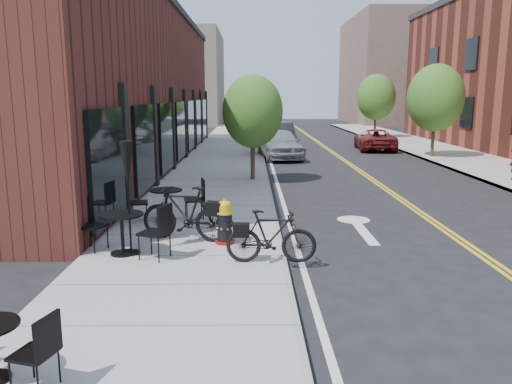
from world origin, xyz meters
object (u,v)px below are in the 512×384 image
object	(u,v)px
fire_hydrant	(225,222)
patio_umbrella	(127,174)
parked_car_c	(272,132)
parked_car_far	(375,140)
bistro_set_b	(122,228)
bicycle_right	(271,237)
bistro_set_c	(166,200)
parked_car_a	(280,143)
parked_car_b	(278,137)
bicycle_left	(185,213)

from	to	relation	value
fire_hydrant	patio_umbrella	distance (m)	2.25
fire_hydrant	parked_car_c	xyz separation A→B (m)	(2.02, 24.49, 0.13)
parked_car_far	bistro_set_b	bearing A→B (deg)	68.93
bicycle_right	parked_car_far	bearing A→B (deg)	-16.88
bistro_set_c	patio_umbrella	xyz separation A→B (m)	(-0.26, -2.69, 1.08)
bistro_set_b	parked_car_a	distance (m)	16.47
parked_car_b	parked_car_c	distance (m)	5.94
patio_umbrella	bistro_set_c	bearing A→B (deg)	84.56
bistro_set_b	patio_umbrella	size ratio (longest dim) A/B	0.90
fire_hydrant	parked_car_b	distance (m)	18.67
bistro_set_c	parked_car_c	size ratio (longest dim) A/B	0.40
bicycle_left	bistro_set_b	size ratio (longest dim) A/B	0.99
bistro_set_c	bicycle_left	bearing A→B (deg)	-80.71
bistro_set_c	parked_car_c	distance (m)	22.79
bicycle_right	bistro_set_c	xyz separation A→B (m)	(-2.48, 3.25, 0.00)
bicycle_left	bistro_set_c	bearing A→B (deg)	-143.56
parked_car_b	bistro_set_c	bearing A→B (deg)	-104.33
parked_car_a	bistro_set_c	bearing A→B (deg)	-112.69
fire_hydrant	parked_car_far	world-z (taller)	parked_car_far
fire_hydrant	patio_umbrella	bearing A→B (deg)	-137.07
parked_car_far	parked_car_c	bearing A→B (deg)	-36.51
bistro_set_b	parked_car_far	xyz separation A→B (m)	(9.85, 20.00, -0.03)
bicycle_left	parked_car_c	bearing A→B (deg)	-172.04
parked_car_far	patio_umbrella	bearing A→B (deg)	69.25
bicycle_left	patio_umbrella	distance (m)	1.66
bicycle_right	bistro_set_b	xyz separation A→B (m)	(-2.88, 0.54, 0.03)
parked_car_a	parked_car_b	distance (m)	3.30
fire_hydrant	parked_car_far	distance (m)	20.82
patio_umbrella	bicycle_right	bearing A→B (deg)	-11.65
bistro_set_b	bistro_set_c	xyz separation A→B (m)	(0.41, 2.71, -0.02)
bistro_set_b	parked_car_c	world-z (taller)	parked_car_c
bicycle_left	bistro_set_c	xyz separation A→B (m)	(-0.71, 1.77, -0.09)
fire_hydrant	patio_umbrella	size ratio (longest dim) A/B	0.43
parked_car_far	fire_hydrant	bearing A→B (deg)	72.88
bicycle_right	bistro_set_c	bearing A→B (deg)	39.12
patio_umbrella	parked_car_far	xyz separation A→B (m)	(9.70, 19.98, -1.09)
patio_umbrella	parked_car_c	world-z (taller)	patio_umbrella
bicycle_left	parked_car_a	world-z (taller)	parked_car_a
bistro_set_b	parked_car_a	world-z (taller)	parked_car_a
bistro_set_c	parked_car_c	world-z (taller)	parked_car_c
fire_hydrant	bistro_set_c	distance (m)	2.52
bicycle_right	parked_car_c	world-z (taller)	parked_car_c
parked_car_far	parked_car_a	bearing A→B (deg)	39.57
bistro_set_c	parked_car_a	size ratio (longest dim) A/B	0.42
fire_hydrant	bicycle_left	bearing A→B (deg)	-172.54
bistro_set_b	bistro_set_c	world-z (taller)	bistro_set_b
parked_car_far	bicycle_left	bearing A→B (deg)	70.52
bicycle_right	parked_car_far	xyz separation A→B (m)	(6.97, 20.54, -0.00)
parked_car_a	parked_car_c	world-z (taller)	parked_car_a
bicycle_left	parked_car_c	world-z (taller)	parked_car_c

